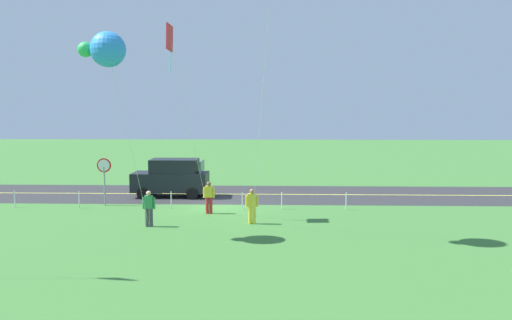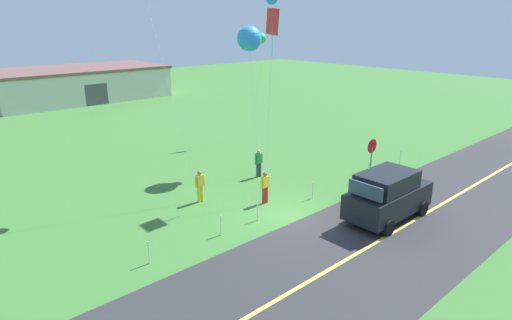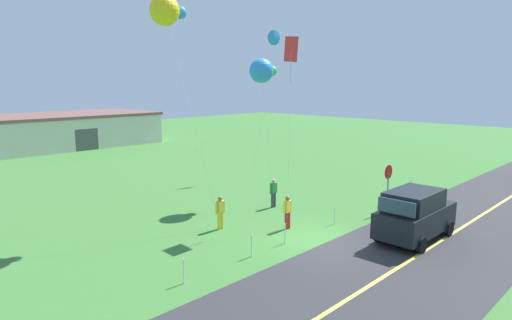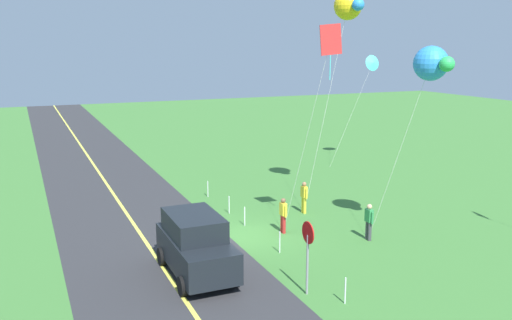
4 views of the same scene
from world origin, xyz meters
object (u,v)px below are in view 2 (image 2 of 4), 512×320
Objects in this scene: person_adult_near at (200,185)px; warehouse_distant at (78,83)px; person_adult_companion at (265,186)px; car_suv_foreground at (388,195)px; person_child_watcher at (259,162)px; stop_sign at (372,153)px; kite_blue_mid at (272,25)px; kite_yellow_high at (250,39)px.

warehouse_distant reaches higher than person_adult_near.
person_adult_near and person_adult_companion have the same top height.
person_adult_companion is 0.09× the size of warehouse_distant.
car_suv_foreground is 2.75× the size of person_adult_companion.
warehouse_distant is (4.60, 35.57, 0.89)m from person_adult_companion.
person_child_watcher is at bearing 36.90° from person_adult_companion.
kite_blue_mid is (-4.30, 3.23, 6.49)m from stop_sign.
person_adult_near and person_child_watcher have the same top height.
person_adult_near is (-5.03, 7.18, -0.29)m from car_suv_foreground.
stop_sign is at bearing -88.06° from warehouse_distant.
person_adult_companion is at bearing -141.92° from kite_blue_mid.
person_child_watcher is 32.71m from warehouse_distant.
person_adult_companion is (-5.87, 2.00, -0.94)m from stop_sign.
kite_blue_mid is at bearing -126.22° from person_adult_near.
kite_yellow_high is at bearing 86.62° from car_suv_foreground.
warehouse_distant is at bearing 87.73° from kite_yellow_high.
person_child_watcher is at bearing 93.72° from car_suv_foreground.
person_adult_companion is 1.00× the size of person_child_watcher.
person_adult_companion is at bearing 160.72° from person_child_watcher.
stop_sign reaches higher than person_adult_companion.
kite_blue_mid is 0.49× the size of warehouse_distant.
person_adult_near is 34.02m from warehouse_distant.
person_adult_near is at bearing 164.94° from kite_blue_mid.
car_suv_foreground is at bearing -136.34° from stop_sign.
kite_yellow_high is (1.09, 1.91, 6.65)m from person_child_watcher.
kite_yellow_high is at bearing 63.53° from kite_blue_mid.
car_suv_foreground is 40.54m from warehouse_distant.
stop_sign is 9.20m from person_adult_near.
kite_yellow_high reaches higher than car_suv_foreground.
person_adult_near is 4.58m from person_child_watcher.
kite_blue_mid is at bearing 22.77° from person_adult_companion.
person_adult_companion is at bearing -97.38° from warehouse_distant.
kite_yellow_high is (-2.49, 6.87, 5.71)m from stop_sign.
person_adult_companion is at bearing 161.22° from stop_sign.
warehouse_distant is at bearing 67.32° from person_adult_companion.
person_child_watcher is at bearing -119.69° from kite_yellow_high.
person_adult_near is 1.00× the size of person_adult_companion.
car_suv_foreground is at bearing -166.13° from person_adult_near.
person_adult_near is (-8.10, 4.25, -0.94)m from stop_sign.
warehouse_distant reaches higher than person_child_watcher.
warehouse_distant is (2.31, 32.61, 0.89)m from person_child_watcher.
kite_blue_mid reaches higher than person_child_watcher.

